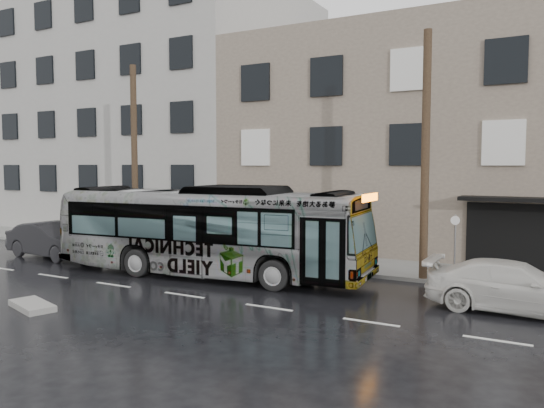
{
  "coord_description": "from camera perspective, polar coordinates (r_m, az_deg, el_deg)",
  "views": [
    {
      "loc": [
        10.82,
        -16.3,
        4.28
      ],
      "look_at": [
        0.59,
        2.5,
        2.74
      ],
      "focal_mm": 35.0,
      "sensor_mm": 36.0,
      "label": 1
    }
  ],
  "objects": [
    {
      "name": "ground",
      "position": [
        20.03,
        -4.96,
        -8.24
      ],
      "size": [
        120.0,
        120.0,
        0.0
      ],
      "primitive_type": "plane",
      "color": "black",
      "rests_on": "ground"
    },
    {
      "name": "sidewalk",
      "position": [
        24.17,
        1.49,
        -5.9
      ],
      "size": [
        90.0,
        3.6,
        0.15
      ],
      "primitive_type": "cube",
      "color": "gray",
      "rests_on": "ground"
    },
    {
      "name": "building_taupe",
      "position": [
        29.61,
        17.28,
        6.29
      ],
      "size": [
        20.0,
        12.0,
        11.0
      ],
      "primitive_type": "cube",
      "color": "gray",
      "rests_on": "ground"
    },
    {
      "name": "building_grey",
      "position": [
        42.13,
        -14.97,
        9.05
      ],
      "size": [
        26.0,
        15.0,
        16.0
      ],
      "primitive_type": "cube",
      "color": "#A5A29B",
      "rests_on": "ground"
    },
    {
      "name": "utility_pole_front",
      "position": [
        20.08,
        16.17,
        5.01
      ],
      "size": [
        0.3,
        0.3,
        9.0
      ],
      "primitive_type": "cylinder",
      "color": "#473723",
      "rests_on": "sidewalk"
    },
    {
      "name": "utility_pole_rear",
      "position": [
        26.83,
        -14.57,
        4.78
      ],
      "size": [
        0.3,
        0.3,
        9.0
      ],
      "primitive_type": "cylinder",
      "color": "#473723",
      "rests_on": "sidewalk"
    },
    {
      "name": "sign_post",
      "position": [
        20.08,
        19.06,
        -4.5
      ],
      "size": [
        0.06,
        0.06,
        2.4
      ],
      "primitive_type": "cylinder",
      "color": "slate",
      "rests_on": "sidewalk"
    },
    {
      "name": "bus",
      "position": [
        20.74,
        -6.78,
        -2.88
      ],
      "size": [
        12.85,
        3.95,
        3.53
      ],
      "primitive_type": "imported",
      "rotation": [
        0.0,
        0.0,
        1.65
      ],
      "color": "#B2B2B2",
      "rests_on": "ground"
    },
    {
      "name": "white_sedan",
      "position": [
        17.25,
        24.7,
        -8.12
      ],
      "size": [
        5.12,
        2.16,
        1.47
      ],
      "primitive_type": "imported",
      "rotation": [
        0.0,
        0.0,
        1.55
      ],
      "color": "silver",
      "rests_on": "ground"
    },
    {
      "name": "dark_sedan",
      "position": [
        26.86,
        -22.55,
        -3.6
      ],
      "size": [
        5.11,
        2.14,
        1.64
      ],
      "primitive_type": "imported",
      "rotation": [
        0.0,
        0.0,
        1.49
      ],
      "color": "black",
      "rests_on": "ground"
    },
    {
      "name": "slush_pile",
      "position": [
        17.74,
        -24.4,
        -9.92
      ],
      "size": [
        1.96,
        1.31,
        0.18
      ],
      "primitive_type": "cube",
      "rotation": [
        0.0,
        0.0,
        -0.31
      ],
      "color": "#97968F",
      "rests_on": "ground"
    }
  ]
}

